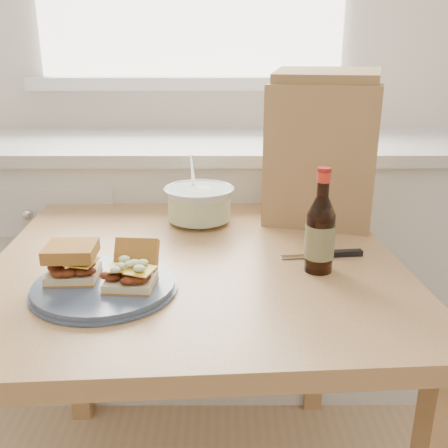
{
  "coord_description": "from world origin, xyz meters",
  "views": [
    {
      "loc": [
        0.12,
        -0.13,
        1.23
      ],
      "look_at": [
        0.13,
        0.96,
        0.86
      ],
      "focal_mm": 40.0,
      "sensor_mm": 36.0,
      "label": 1
    }
  ],
  "objects_px": {
    "paper_bag": "(322,155)",
    "beer_bottle": "(320,233)",
    "dining_table": "(197,298)",
    "plate": "(105,286)",
    "coleslaw_bowl": "(199,206)"
  },
  "relations": [
    {
      "from": "plate",
      "to": "coleslaw_bowl",
      "type": "distance_m",
      "value": 0.46
    },
    {
      "from": "coleslaw_bowl",
      "to": "paper_bag",
      "type": "distance_m",
      "value": 0.37
    },
    {
      "from": "plate",
      "to": "paper_bag",
      "type": "xyz_separation_m",
      "value": [
        0.51,
        0.44,
        0.18
      ]
    },
    {
      "from": "dining_table",
      "to": "coleslaw_bowl",
      "type": "height_order",
      "value": "coleslaw_bowl"
    },
    {
      "from": "dining_table",
      "to": "paper_bag",
      "type": "relative_size",
      "value": 2.62
    },
    {
      "from": "coleslaw_bowl",
      "to": "paper_bag",
      "type": "xyz_separation_m",
      "value": [
        0.34,
        0.02,
        0.14
      ]
    },
    {
      "from": "dining_table",
      "to": "plate",
      "type": "distance_m",
      "value": 0.28
    },
    {
      "from": "coleslaw_bowl",
      "to": "beer_bottle",
      "type": "height_order",
      "value": "beer_bottle"
    },
    {
      "from": "dining_table",
      "to": "coleslaw_bowl",
      "type": "distance_m",
      "value": 0.29
    },
    {
      "from": "dining_table",
      "to": "paper_bag",
      "type": "xyz_separation_m",
      "value": [
        0.34,
        0.26,
        0.3
      ]
    },
    {
      "from": "paper_bag",
      "to": "beer_bottle",
      "type": "bearing_deg",
      "value": -83.17
    },
    {
      "from": "beer_bottle",
      "to": "paper_bag",
      "type": "bearing_deg",
      "value": 64.24
    },
    {
      "from": "dining_table",
      "to": "beer_bottle",
      "type": "xyz_separation_m",
      "value": [
        0.27,
        -0.09,
        0.2
      ]
    },
    {
      "from": "coleslaw_bowl",
      "to": "paper_bag",
      "type": "height_order",
      "value": "paper_bag"
    },
    {
      "from": "beer_bottle",
      "to": "paper_bag",
      "type": "xyz_separation_m",
      "value": [
        0.06,
        0.35,
        0.1
      ]
    }
  ]
}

